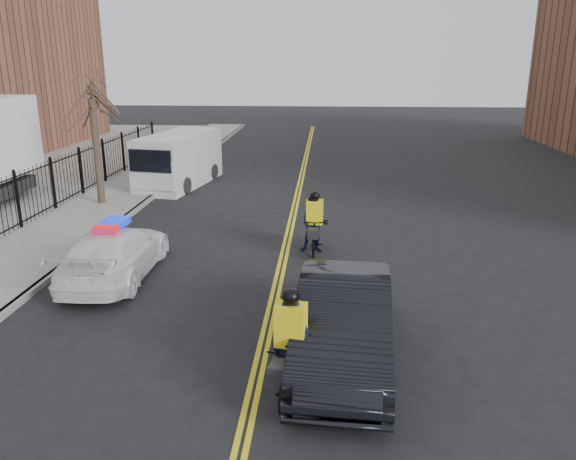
% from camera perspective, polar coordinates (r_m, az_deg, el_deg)
% --- Properties ---
extents(ground, '(120.00, 120.00, 0.00)m').
position_cam_1_polar(ground, '(12.29, -2.06, -9.88)').
color(ground, black).
rests_on(ground, ground).
extents(center_line_left, '(0.10, 60.00, 0.01)m').
position_cam_1_polar(center_line_left, '(19.74, 0.08, 0.65)').
color(center_line_left, yellow).
rests_on(center_line_left, ground).
extents(center_line_right, '(0.10, 60.00, 0.01)m').
position_cam_1_polar(center_line_right, '(19.73, 0.55, 0.64)').
color(center_line_right, yellow).
rests_on(center_line_right, ground).
extents(sidewalk, '(3.00, 60.00, 0.15)m').
position_cam_1_polar(sidewalk, '(21.51, -20.05, 1.16)').
color(sidewalk, gray).
rests_on(sidewalk, ground).
extents(curb, '(0.20, 60.00, 0.15)m').
position_cam_1_polar(curb, '(20.95, -16.29, 1.11)').
color(curb, gray).
rests_on(curb, ground).
extents(iron_fence, '(0.12, 28.00, 2.00)m').
position_cam_1_polar(iron_fence, '(21.95, -23.88, 3.53)').
color(iron_fence, black).
rests_on(iron_fence, ground).
extents(street_tree, '(3.20, 3.20, 4.80)m').
position_cam_1_polar(street_tree, '(22.77, -19.17, 10.96)').
color(street_tree, '#392B21').
rests_on(street_tree, sidewalk).
extents(police_cruiser, '(1.99, 4.72, 1.52)m').
position_cam_1_polar(police_cruiser, '(15.43, -17.18, -2.19)').
color(police_cruiser, white).
rests_on(police_cruiser, ground).
extents(dark_sedan, '(2.01, 5.03, 1.63)m').
position_cam_1_polar(dark_sedan, '(10.74, 5.63, -9.28)').
color(dark_sedan, black).
rests_on(dark_sedan, ground).
extents(cargo_van, '(2.96, 5.87, 2.35)m').
position_cam_1_polar(cargo_van, '(26.09, -11.14, 6.92)').
color(cargo_van, silver).
rests_on(cargo_van, ground).
extents(cyclist_near, '(1.04, 2.07, 1.94)m').
position_cam_1_polar(cyclist_near, '(9.81, 0.27, -12.81)').
color(cyclist_near, black).
rests_on(cyclist_near, ground).
extents(cyclist_far, '(0.86, 1.86, 1.87)m').
position_cam_1_polar(cyclist_far, '(16.70, 2.70, 0.18)').
color(cyclist_far, black).
rests_on(cyclist_far, ground).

